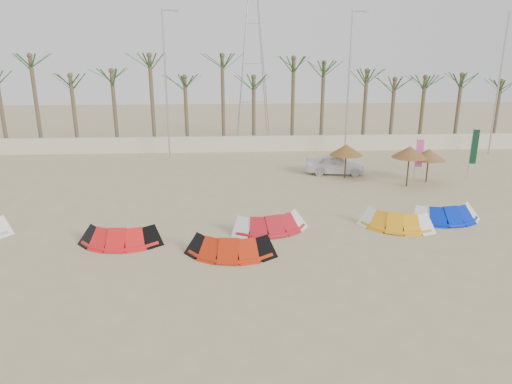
{
  "coord_description": "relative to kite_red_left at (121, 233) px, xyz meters",
  "views": [
    {
      "loc": [
        -1.27,
        -15.64,
        7.9
      ],
      "look_at": [
        0.0,
        6.0,
        1.3
      ],
      "focal_mm": 32.0,
      "sensor_mm": 36.0,
      "label": 1
    }
  ],
  "objects": [
    {
      "name": "kite_orange",
      "position": [
        12.5,
        1.18,
        -0.0
      ],
      "size": [
        3.72,
        2.61,
        0.9
      ],
      "color": "orange",
      "rests_on": "ground"
    },
    {
      "name": "flag_green",
      "position": [
        20.5,
        9.36,
        1.62
      ],
      "size": [
        0.45,
        0.08,
        3.44
      ],
      "color": "#A5A8AD",
      "rests_on": "ground"
    },
    {
      "name": "palm_line",
      "position": [
        6.7,
        20.38,
        6.03
      ],
      "size": [
        52.0,
        4.0,
        7.7
      ],
      "color": "brown",
      "rests_on": "ground"
    },
    {
      "name": "parasol_mid",
      "position": [
        15.68,
        7.82,
        1.75
      ],
      "size": [
        2.14,
        2.14,
        2.53
      ],
      "color": "#4C331E",
      "rests_on": "ground"
    },
    {
      "name": "lamp_b",
      "position": [
        0.07,
        16.88,
        5.35
      ],
      "size": [
        1.25,
        0.14,
        11.0
      ],
      "color": "#A5A8AD",
      "rests_on": "ground"
    },
    {
      "name": "parasol_right",
      "position": [
        17.31,
        8.73,
        1.39
      ],
      "size": [
        2.09,
        2.09,
        2.16
      ],
      "color": "#4C331E",
      "rests_on": "ground"
    },
    {
      "name": "kite_blue",
      "position": [
        15.32,
        1.96,
        -0.0
      ],
      "size": [
        3.55,
        1.89,
        0.9
      ],
      "color": "#031FBA",
      "rests_on": "ground"
    },
    {
      "name": "pylon",
      "position": [
        7.04,
        24.88,
        -0.42
      ],
      "size": [
        3.0,
        3.0,
        14.0
      ],
      "primitive_type": null,
      "color": "#A5A8AD",
      "rests_on": "ground"
    },
    {
      "name": "parasol_left",
      "position": [
        12.36,
        10.06,
        1.47
      ],
      "size": [
        2.17,
        2.17,
        2.24
      ],
      "color": "#4C331E",
      "rests_on": "ground"
    },
    {
      "name": "ground",
      "position": [
        6.04,
        -3.12,
        -0.42
      ],
      "size": [
        120.0,
        120.0,
        0.0
      ],
      "primitive_type": "plane",
      "color": "tan",
      "rests_on": "ground"
    },
    {
      "name": "kite_red_right",
      "position": [
        6.6,
        1.18,
        0.0
      ],
      "size": [
        3.78,
        2.34,
        0.9
      ],
      "color": "#B4161F",
      "rests_on": "ground"
    },
    {
      "name": "lamp_d",
      "position": [
        26.07,
        16.88,
        5.35
      ],
      "size": [
        1.25,
        0.14,
        11.0
      ],
      "color": "#A5A8AD",
      "rests_on": "ground"
    },
    {
      "name": "lamp_c",
      "position": [
        14.07,
        16.88,
        5.35
      ],
      "size": [
        1.25,
        0.14,
        11.0
      ],
      "color": "#A5A8AD",
      "rests_on": "ground"
    },
    {
      "name": "car",
      "position": [
        11.92,
        11.15,
        0.26
      ],
      "size": [
        4.18,
        2.18,
        1.36
      ],
      "primitive_type": "imported",
      "rotation": [
        0.0,
        0.0,
        1.42
      ],
      "color": "white",
      "rests_on": "ground"
    },
    {
      "name": "boundary_wall",
      "position": [
        6.04,
        18.88,
        0.23
      ],
      "size": [
        60.0,
        0.3,
        1.3
      ],
      "primitive_type": "cube",
      "color": "beige",
      "rests_on": "ground"
    },
    {
      "name": "kite_red_left",
      "position": [
        0.0,
        0.0,
        0.0
      ],
      "size": [
        3.52,
        1.73,
        0.9
      ],
      "color": "red",
      "rests_on": "ground"
    },
    {
      "name": "flag_pink",
      "position": [
        17.02,
        9.59,
        1.22
      ],
      "size": [
        0.44,
        0.14,
        2.76
      ],
      "color": "#A5A8AD",
      "rests_on": "ground"
    },
    {
      "name": "kite_red_mid",
      "position": [
        4.72,
        -1.35,
        0.0
      ],
      "size": [
        3.72,
        1.97,
        0.9
      ],
      "color": "#B8230A",
      "rests_on": "ground"
    }
  ]
}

